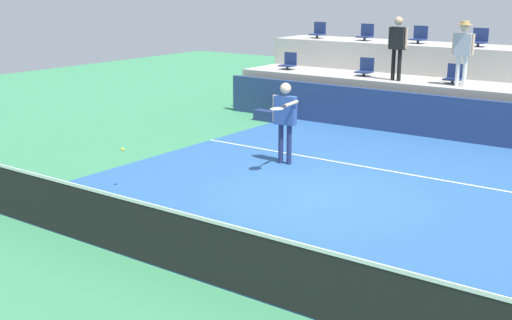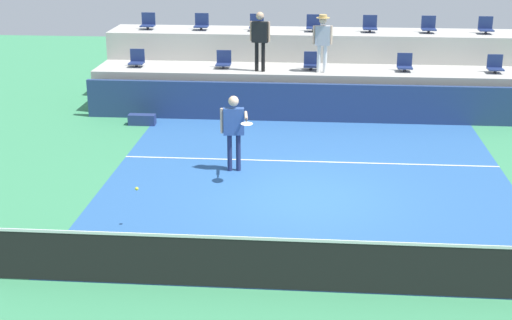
% 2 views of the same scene
% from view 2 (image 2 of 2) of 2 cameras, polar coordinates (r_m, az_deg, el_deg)
% --- Properties ---
extents(ground_plane, '(40.00, 40.00, 0.00)m').
position_cam_2_polar(ground_plane, '(15.68, 3.95, -2.98)').
color(ground_plane, '#388456').
extents(court_inner_paint, '(9.00, 10.00, 0.01)m').
position_cam_2_polar(court_inner_paint, '(16.61, 4.01, -1.69)').
color(court_inner_paint, '#285693').
rests_on(court_inner_paint, ground_plane).
extents(court_service_line, '(9.00, 0.06, 0.00)m').
position_cam_2_polar(court_service_line, '(17.93, 4.09, -0.11)').
color(court_service_line, white).
rests_on(court_service_line, ground_plane).
extents(tennis_net, '(10.48, 0.08, 1.07)m').
position_cam_2_polar(tennis_net, '(11.82, 3.64, -7.91)').
color(tennis_net, black).
rests_on(tennis_net, ground_plane).
extents(sponsor_backboard, '(13.00, 0.16, 1.10)m').
position_cam_2_polar(sponsor_backboard, '(21.23, 4.28, 4.42)').
color(sponsor_backboard, navy).
rests_on(sponsor_backboard, ground_plane).
extents(seating_tier_lower, '(13.00, 1.80, 1.25)m').
position_cam_2_polar(seating_tier_lower, '(22.47, 4.33, 5.43)').
color(seating_tier_lower, '#ADAAA3').
rests_on(seating_tier_lower, ground_plane).
extents(seating_tier_upper, '(13.00, 1.80, 2.10)m').
position_cam_2_polar(seating_tier_upper, '(24.14, 4.41, 7.39)').
color(seating_tier_upper, '#ADAAA3').
rests_on(seating_tier_upper, ground_plane).
extents(stadium_chair_lower_far_left, '(0.44, 0.40, 0.52)m').
position_cam_2_polar(stadium_chair_lower_far_left, '(22.88, -9.14, 7.64)').
color(stadium_chair_lower_far_left, '#2D2D33').
rests_on(stadium_chair_lower_far_left, seating_tier_lower).
extents(stadium_chair_lower_left, '(0.44, 0.40, 0.52)m').
position_cam_2_polar(stadium_chair_lower_left, '(22.40, -2.50, 7.62)').
color(stadium_chair_lower_left, '#2D2D33').
rests_on(stadium_chair_lower_left, seating_tier_lower).
extents(stadium_chair_lower_center, '(0.44, 0.40, 0.52)m').
position_cam_2_polar(stadium_chair_lower_center, '(22.23, 4.26, 7.49)').
color(stadium_chair_lower_center, '#2D2D33').
rests_on(stadium_chair_lower_center, seating_tier_lower).
extents(stadium_chair_lower_right, '(0.44, 0.40, 0.52)m').
position_cam_2_polar(stadium_chair_lower_right, '(22.37, 11.36, 7.25)').
color(stadium_chair_lower_right, '#2D2D33').
rests_on(stadium_chair_lower_right, seating_tier_lower).
extents(stadium_chair_lower_far_right, '(0.44, 0.40, 0.52)m').
position_cam_2_polar(stadium_chair_lower_far_right, '(22.82, 17.90, 6.94)').
color(stadium_chair_lower_far_right, '#2D2D33').
rests_on(stadium_chair_lower_far_right, seating_tier_lower).
extents(stadium_chair_upper_far_left, '(0.44, 0.40, 0.52)m').
position_cam_2_polar(stadium_chair_upper_far_left, '(24.47, -8.30, 10.42)').
color(stadium_chair_upper_far_left, '#2D2D33').
rests_on(stadium_chair_upper_far_left, seating_tier_upper).
extents(stadium_chair_upper_left, '(0.44, 0.40, 0.52)m').
position_cam_2_polar(stadium_chair_upper_left, '(24.14, -4.21, 10.45)').
color(stadium_chair_upper_left, '#2D2D33').
rests_on(stadium_chair_upper_left, seating_tier_upper).
extents(stadium_chair_upper_mid_left, '(0.44, 0.40, 0.52)m').
position_cam_2_polar(stadium_chair_upper_mid_left, '(23.93, 0.05, 10.42)').
color(stadium_chair_upper_mid_left, '#2D2D33').
rests_on(stadium_chair_upper_mid_left, seating_tier_upper).
extents(stadium_chair_upper_center, '(0.44, 0.40, 0.52)m').
position_cam_2_polar(stadium_chair_upper_center, '(23.85, 4.43, 10.34)').
color(stadium_chair_upper_center, '#2D2D33').
rests_on(stadium_chair_upper_center, seating_tier_upper).
extents(stadium_chair_upper_mid_right, '(0.44, 0.40, 0.52)m').
position_cam_2_polar(stadium_chair_upper_mid_right, '(23.91, 8.75, 10.20)').
color(stadium_chair_upper_mid_right, '#2D2D33').
rests_on(stadium_chair_upper_mid_right, seating_tier_upper).
extents(stadium_chair_upper_right, '(0.44, 0.40, 0.52)m').
position_cam_2_polar(stadium_chair_upper_right, '(24.10, 13.12, 10.00)').
color(stadium_chair_upper_right, '#2D2D33').
rests_on(stadium_chair_upper_right, seating_tier_upper).
extents(stadium_chair_upper_far_right, '(0.44, 0.40, 0.52)m').
position_cam_2_polar(stadium_chair_upper_far_right, '(24.41, 17.24, 9.76)').
color(stadium_chair_upper_far_right, '#2D2D33').
rests_on(stadium_chair_upper_far_right, seating_tier_upper).
extents(tennis_player, '(0.84, 1.20, 1.79)m').
position_cam_2_polar(tennis_player, '(16.93, -1.69, 2.67)').
color(tennis_player, navy).
rests_on(tennis_player, ground_plane).
extents(spectator_leaning_on_rail, '(0.60, 0.27, 1.73)m').
position_cam_2_polar(spectator_leaning_on_rail, '(21.76, 0.31, 9.54)').
color(spectator_leaning_on_rail, black).
rests_on(spectator_leaning_on_rail, seating_tier_lower).
extents(spectator_with_hat, '(0.57, 0.39, 1.67)m').
position_cam_2_polar(spectator_with_hat, '(21.70, 5.13, 9.35)').
color(spectator_with_hat, white).
rests_on(spectator_with_hat, seating_tier_lower).
extents(tennis_ball, '(0.07, 0.07, 0.07)m').
position_cam_2_polar(tennis_ball, '(14.17, -9.15, -2.19)').
color(tennis_ball, '#CCE033').
extents(equipment_bag, '(0.76, 0.28, 0.30)m').
position_cam_2_polar(equipment_bag, '(21.16, -8.75, 3.09)').
color(equipment_bag, navy).
rests_on(equipment_bag, ground_plane).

